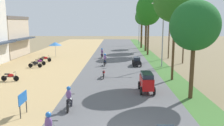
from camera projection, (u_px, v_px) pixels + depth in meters
The scene contains 22 objects.
shophouse_mid at pixel (3, 36), 40.41m from camera, with size 7.38×8.68×6.90m.
parked_motorbike_second at pixel (10, 76), 23.35m from camera, with size 1.80×0.54×0.94m.
parked_motorbike_third at pixel (35, 64), 30.33m from camera, with size 1.80×0.54×0.94m.
parked_motorbike_fourth at pixel (39, 62), 32.03m from camera, with size 1.80×0.54×0.94m.
parked_motorbike_fifth at pixel (45, 58), 34.79m from camera, with size 1.80×0.54×0.94m.
street_signboard at pixel (23, 100), 14.63m from camera, with size 0.06×1.30×1.50m.
vendor_umbrella at pixel (55, 44), 39.39m from camera, with size 2.20×2.20×2.52m.
median_tree_nearest at pixel (195, 26), 17.27m from camera, with size 3.70×3.70×7.49m.
median_tree_second at pixel (175, 2), 22.67m from camera, with size 4.31×4.31×9.89m.
median_tree_third at pixel (149, 10), 41.13m from camera, with size 4.51×4.51×10.78m.
median_tree_fourth at pixel (146, 15), 46.65m from camera, with size 4.22×4.22×9.57m.
median_tree_fifth at pixel (142, 18), 52.86m from camera, with size 3.11×3.11×8.63m.
streetlamp_near at pixel (163, 30), 30.26m from camera, with size 3.16×0.20×8.44m.
streetlamp_mid at pixel (139, 27), 61.68m from camera, with size 3.16×0.20×8.16m.
utility_pole_near at pixel (184, 33), 33.11m from camera, with size 1.80×0.20×8.52m.
utility_pole_far at pixel (169, 33), 37.75m from camera, with size 1.80×0.20×8.03m.
car_van_red at pixel (147, 81), 19.55m from camera, with size 1.19×2.41×1.67m.
car_sedan_black at pixel (137, 61), 31.47m from camera, with size 1.10×2.26×1.19m.
motorbike_ahead_second at pixel (69, 99), 15.59m from camera, with size 0.54×1.80×1.66m.
motorbike_ahead_third at pixel (104, 73), 24.76m from camera, with size 0.54×1.80×0.94m.
motorbike_ahead_fourth at pixel (105, 60), 31.63m from camera, with size 0.54×1.80×1.66m.
motorbike_ahead_fifth at pixel (102, 53), 38.18m from camera, with size 0.54×1.80×1.66m.
Camera 1 is at (-0.30, -10.81, 5.90)m, focal length 37.36 mm.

